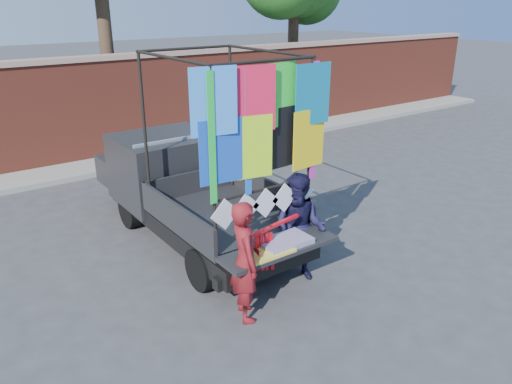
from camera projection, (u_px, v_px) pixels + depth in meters
ground at (254, 272)px, 7.59m from camera, size 90.00×90.00×0.00m
brick_wall at (91, 109)px, 12.41m from camera, size 30.00×0.45×2.61m
curb at (106, 165)px, 12.34m from camera, size 30.00×1.20×0.12m
pickup_truck at (180, 186)px, 8.81m from camera, size 2.03×5.09×3.21m
woman at (245, 261)px, 6.27m from camera, size 0.56×0.69×1.62m
man at (299, 228)px, 7.20m from camera, size 0.95×0.99×1.61m
streamer_bundle at (269, 241)px, 6.64m from camera, size 0.94×0.21×0.65m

